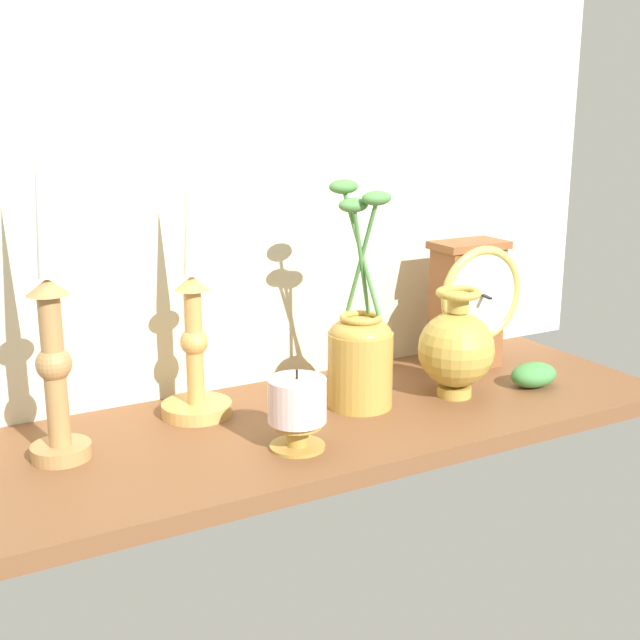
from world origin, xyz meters
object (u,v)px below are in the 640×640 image
mantel_clock (470,302)px  brass_vase_bulbous (456,348)px  candlestick_tall_center (194,346)px  brass_vase_jar (360,350)px  pillar_candle_front (297,408)px  candlestick_tall_left (53,352)px

mantel_clock → brass_vase_bulbous: size_ratio=1.28×
candlestick_tall_center → brass_vase_jar: 23.49cm
brass_vase_bulbous → brass_vase_jar: bearing=167.3°
brass_vase_bulbous → pillar_candle_front: (-29.64, -5.73, -2.19)cm
candlestick_tall_center → pillar_candle_front: bearing=-67.7°
candlestick_tall_left → candlestick_tall_center: size_ratio=1.18×
brass_vase_bulbous → brass_vase_jar: size_ratio=0.50×
brass_vase_jar → pillar_candle_front: (-14.95, -9.05, -3.15)cm
mantel_clock → candlestick_tall_left: (-67.17, -4.25, 2.59)cm
candlestick_tall_center → mantel_clock: bearing=-1.8°
candlestick_tall_left → brass_vase_bulbous: size_ratio=2.49×
mantel_clock → pillar_candle_front: (-40.07, -15.73, -5.84)cm
candlestick_tall_left → brass_vase_bulbous: candlestick_tall_left is taller
candlestick_tall_center → pillar_candle_front: 19.17cm
candlestick_tall_left → pillar_candle_front: (27.11, -11.48, -8.44)cm
mantel_clock → candlestick_tall_center: (-47.10, 1.45, -1.06)cm
candlestick_tall_left → pillar_candle_front: size_ratio=3.91×
candlestick_tall_left → pillar_candle_front: candlestick_tall_left is taller
candlestick_tall_left → candlestick_tall_center: (20.07, 5.70, -3.66)cm
pillar_candle_front → brass_vase_bulbous: bearing=10.9°
mantel_clock → candlestick_tall_center: bearing=178.2°
mantel_clock → brass_vase_bulbous: mantel_clock is taller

